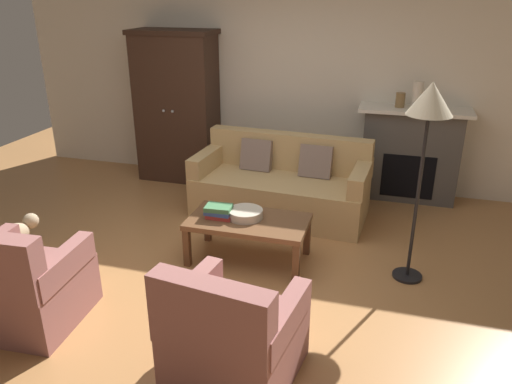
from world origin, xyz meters
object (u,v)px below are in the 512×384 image
object	(u,v)px
couch	(281,186)
dog	(14,236)
floor_lamp	(429,111)
fruit_bowl	(245,214)
book_stack	(219,211)
mantel_vase_bronze	(400,100)
mantel_vase_cream	(417,95)
armoire	(177,107)
armchair_near_left	(23,287)
armchair_near_right	(232,338)
fireplace	(410,154)
coffee_table	(248,225)

from	to	relation	value
couch	dog	size ratio (longest dim) A/B	3.47
floor_lamp	fruit_bowl	bearing A→B (deg)	-177.48
book_stack	mantel_vase_bronze	size ratio (longest dim) A/B	1.55
mantel_vase_cream	floor_lamp	size ratio (longest dim) A/B	0.18
armoire	mantel_vase_cream	bearing A→B (deg)	1.17
armoire	mantel_vase_cream	world-z (taller)	armoire
armoire	armchair_near_left	bearing A→B (deg)	-86.70
armoire	armchair_near_right	world-z (taller)	armoire
fruit_bowl	armchair_near_right	world-z (taller)	armchair_near_right
couch	dog	world-z (taller)	couch
armchair_near_left	fireplace	bearing A→B (deg)	50.49
book_stack	floor_lamp	distance (m)	2.01
armchair_near_right	dog	world-z (taller)	armchair_near_right
fireplace	couch	size ratio (longest dim) A/B	0.64
fruit_bowl	armchair_near_left	bearing A→B (deg)	-132.83
armchair_near_left	armchair_near_right	xyz separation A→B (m)	(1.69, -0.12, 0.00)
armchair_near_left	armchair_near_right	bearing A→B (deg)	-4.17
armchair_near_left	floor_lamp	size ratio (longest dim) A/B	0.51
fruit_bowl	couch	bearing A→B (deg)	85.63
coffee_table	fireplace	bearing A→B (deg)	54.17
coffee_table	couch	bearing A→B (deg)	87.50
armchair_near_left	couch	bearing A→B (deg)	61.03
mantel_vase_bronze	mantel_vase_cream	distance (m)	0.19
fruit_bowl	armchair_near_right	bearing A→B (deg)	-75.92
coffee_table	armchair_near_right	bearing A→B (deg)	-76.93
book_stack	dog	size ratio (longest dim) A/B	0.46
mantel_vase_bronze	couch	bearing A→B (deg)	-145.57
coffee_table	fruit_bowl	bearing A→B (deg)	142.25
fruit_bowl	armchair_near_left	xyz separation A→B (m)	(-1.31, -1.41, -0.14)
mantel_vase_cream	armchair_near_left	xyz separation A→B (m)	(-2.76, -3.33, -0.96)
couch	floor_lamp	bearing A→B (deg)	-36.50
couch	fireplace	bearing A→B (deg)	31.32
armoire	armchair_near_right	bearing A→B (deg)	-60.99
couch	mantel_vase_bronze	xyz separation A→B (m)	(1.19, 0.81, 0.89)
couch	mantel_vase_bronze	bearing A→B (deg)	34.43
armchair_near_right	coffee_table	bearing A→B (deg)	103.07
armoire	book_stack	world-z (taller)	armoire
armchair_near_right	floor_lamp	xyz separation A→B (m)	(1.10, 1.60, 1.18)
couch	fruit_bowl	size ratio (longest dim) A/B	6.10
fireplace	armchair_near_right	world-z (taller)	fireplace
fireplace	floor_lamp	xyz separation A→B (m)	(0.04, -1.87, 0.93)
couch	coffee_table	world-z (taller)	couch
fireplace	dog	size ratio (longest dim) A/B	2.22
armoire	couch	xyz separation A→B (m)	(1.58, -0.75, -0.65)
armoire	armchair_near_right	distance (m)	3.94
fireplace	mantel_vase_bronze	world-z (taller)	mantel_vase_bronze
fruit_bowl	floor_lamp	bearing A→B (deg)	2.52
fireplace	armchair_near_left	xyz separation A→B (m)	(-2.76, -3.35, -0.25)
mantel_vase_bronze	dog	world-z (taller)	mantel_vase_bronze
fireplace	armoire	distance (m)	2.98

